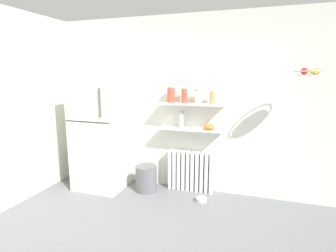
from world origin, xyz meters
name	(u,v)px	position (x,y,z in m)	size (l,w,h in m)	color
ground_plane	(162,245)	(0.00, 0.50, 0.00)	(7.04, 7.04, 0.00)	slate
back_wall	(197,105)	(0.00, 2.05, 1.30)	(7.04, 0.10, 2.60)	silver
refrigerator	(101,132)	(-1.41, 1.66, 0.87)	(0.73, 0.72, 1.74)	silver
radiator	(191,171)	(-0.04, 1.92, 0.31)	(0.69, 0.12, 0.61)	white
wall_shelf_lower	(191,129)	(-0.04, 1.89, 0.97)	(0.95, 0.22, 0.03)	white
wall_shelf_upper	(191,104)	(-0.04, 1.89, 1.33)	(0.95, 0.22, 0.03)	white
storage_jar_0	(171,95)	(-0.35, 1.89, 1.46)	(0.11, 0.11, 0.23)	#C64C38
storage_jar_1	(184,96)	(-0.15, 1.89, 1.45)	(0.09, 0.09, 0.22)	#C64C38
storage_jar_2	(198,96)	(0.06, 1.89, 1.45)	(0.10, 0.10, 0.20)	silver
storage_jar_3	(213,98)	(0.26, 1.89, 1.43)	(0.09, 0.09, 0.18)	tan
vase	(181,119)	(-0.19, 1.89, 1.10)	(0.07, 0.07, 0.25)	#B2ADA8
shelf_bowl	(209,127)	(0.23, 1.89, 1.02)	(0.17, 0.17, 0.08)	orange
trash_bin	(146,178)	(-0.68, 1.70, 0.20)	(0.32, 0.32, 0.39)	slate
pet_food_bowl	(201,200)	(0.19, 1.61, 0.03)	(0.16, 0.16, 0.05)	#B7B7BC
hanging_fruit_basket	(309,72)	(1.39, 1.58, 1.78)	(0.32, 0.32, 0.09)	#B2B2B7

